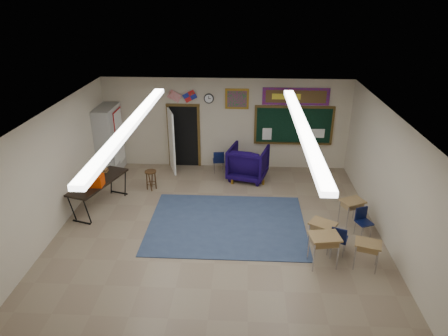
# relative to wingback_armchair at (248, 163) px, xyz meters

# --- Properties ---
(floor) EXTENTS (9.00, 9.00, 0.00)m
(floor) POSITION_rel_wingback_armchair_xyz_m (-0.74, -3.59, -0.53)
(floor) COLOR #85745C
(floor) RESTS_ON ground
(back_wall) EXTENTS (8.00, 0.04, 3.00)m
(back_wall) POSITION_rel_wingback_armchair_xyz_m (-0.74, 0.91, 0.97)
(back_wall) COLOR beige
(back_wall) RESTS_ON floor
(left_wall) EXTENTS (0.04, 9.00, 3.00)m
(left_wall) POSITION_rel_wingback_armchair_xyz_m (-4.74, -3.59, 0.97)
(left_wall) COLOR beige
(left_wall) RESTS_ON floor
(right_wall) EXTENTS (0.04, 9.00, 3.00)m
(right_wall) POSITION_rel_wingback_armchair_xyz_m (3.26, -3.59, 0.97)
(right_wall) COLOR beige
(right_wall) RESTS_ON floor
(ceiling) EXTENTS (8.00, 9.00, 0.04)m
(ceiling) POSITION_rel_wingback_armchair_xyz_m (-0.74, -3.59, 2.47)
(ceiling) COLOR silver
(ceiling) RESTS_ON back_wall
(area_rug) EXTENTS (4.00, 3.00, 0.02)m
(area_rug) POSITION_rel_wingback_armchair_xyz_m (-0.54, -2.79, -0.52)
(area_rug) COLOR #354665
(area_rug) RESTS_ON floor
(fluorescent_strips) EXTENTS (3.86, 6.00, 0.10)m
(fluorescent_strips) POSITION_rel_wingback_armchair_xyz_m (-0.74, -3.59, 2.41)
(fluorescent_strips) COLOR white
(fluorescent_strips) RESTS_ON ceiling
(doorway) EXTENTS (1.10, 0.89, 2.16)m
(doorway) POSITION_rel_wingback_armchair_xyz_m (-2.24, 0.77, 0.53)
(doorway) COLOR black
(doorway) RESTS_ON back_wall
(chalkboard) EXTENTS (2.55, 0.14, 1.30)m
(chalkboard) POSITION_rel_wingback_armchair_xyz_m (1.46, 0.88, 0.93)
(chalkboard) COLOR #553D18
(chalkboard) RESTS_ON back_wall
(bulletin_board) EXTENTS (2.10, 0.05, 0.55)m
(bulletin_board) POSITION_rel_wingback_armchair_xyz_m (1.46, 0.88, 1.92)
(bulletin_board) COLOR #B8100F
(bulletin_board) RESTS_ON back_wall
(framed_art_print) EXTENTS (0.75, 0.05, 0.65)m
(framed_art_print) POSITION_rel_wingback_armchair_xyz_m (-0.39, 0.88, 1.82)
(framed_art_print) COLOR olive
(framed_art_print) RESTS_ON back_wall
(wall_clock) EXTENTS (0.32, 0.05, 0.32)m
(wall_clock) POSITION_rel_wingback_armchair_xyz_m (-1.29, 0.88, 1.82)
(wall_clock) COLOR black
(wall_clock) RESTS_ON back_wall
(wall_flags) EXTENTS (1.16, 0.06, 0.70)m
(wall_flags) POSITION_rel_wingback_armchair_xyz_m (-2.14, 0.85, 1.95)
(wall_flags) COLOR red
(wall_flags) RESTS_ON back_wall
(storage_cabinet) EXTENTS (0.59, 1.25, 2.20)m
(storage_cabinet) POSITION_rel_wingback_armchair_xyz_m (-4.45, 0.26, 0.57)
(storage_cabinet) COLOR #A6A6A1
(storage_cabinet) RESTS_ON floor
(wingback_armchair) EXTENTS (1.40, 1.43, 1.06)m
(wingback_armchair) POSITION_rel_wingback_armchair_xyz_m (0.00, 0.00, 0.00)
(wingback_armchair) COLOR #0F0532
(wingback_armchair) RESTS_ON floor
(student_chair_reading) EXTENTS (0.43, 0.43, 0.76)m
(student_chair_reading) POSITION_rel_wingback_armchair_xyz_m (-0.96, 0.42, -0.15)
(student_chair_reading) COLOR #080F33
(student_chair_reading) RESTS_ON floor
(student_chair_desk_a) EXTENTS (0.49, 0.49, 0.75)m
(student_chair_desk_a) POSITION_rel_wingback_armchair_xyz_m (2.06, -3.88, -0.16)
(student_chair_desk_a) COLOR #080F33
(student_chair_desk_a) RESTS_ON floor
(student_chair_desk_b) EXTENTS (0.47, 0.47, 0.72)m
(student_chair_desk_b) POSITION_rel_wingback_armchair_xyz_m (2.81, -3.13, -0.17)
(student_chair_desk_b) COLOR #080F33
(student_chair_desk_b) RESTS_ON floor
(student_desk_front_left) EXTENTS (0.71, 0.67, 0.68)m
(student_desk_front_left) POSITION_rel_wingback_armchair_xyz_m (1.70, -3.69, -0.15)
(student_desk_front_left) COLOR olive
(student_desk_front_left) RESTS_ON floor
(student_desk_front_right) EXTENTS (0.69, 0.62, 0.68)m
(student_desk_front_right) POSITION_rel_wingback_armchair_xyz_m (2.63, -2.58, -0.15)
(student_desk_front_right) COLOR olive
(student_desk_front_right) RESTS_ON floor
(student_desk_back_left) EXTENTS (0.71, 0.58, 0.77)m
(student_desk_back_left) POSITION_rel_wingback_armchair_xyz_m (1.62, -4.34, -0.10)
(student_desk_back_left) COLOR olive
(student_desk_back_left) RESTS_ON floor
(student_desk_back_right) EXTENTS (0.63, 0.55, 0.65)m
(student_desk_back_right) POSITION_rel_wingback_armchair_xyz_m (2.54, -4.37, -0.17)
(student_desk_back_right) COLOR olive
(student_desk_back_right) RESTS_ON floor
(folding_table) EXTENTS (1.19, 2.06, 1.11)m
(folding_table) POSITION_rel_wingback_armchair_xyz_m (-4.06, -2.10, -0.09)
(folding_table) COLOR black
(folding_table) RESTS_ON floor
(wooden_stool) EXTENTS (0.34, 0.34, 0.60)m
(wooden_stool) POSITION_rel_wingback_armchair_xyz_m (-2.90, -0.94, -0.22)
(wooden_stool) COLOR #4B3116
(wooden_stool) RESTS_ON floor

